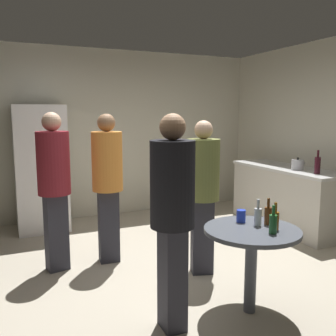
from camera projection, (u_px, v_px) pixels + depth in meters
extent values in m
cube|color=#B2A893|center=(170.00, 280.00, 3.90)|extent=(5.20, 5.20, 0.10)
cube|color=beige|center=(104.00, 134.00, 6.08)|extent=(5.32, 0.06, 2.70)
cube|color=white|center=(41.00, 168.00, 5.33)|extent=(0.70, 0.65, 1.80)
cube|color=#262628|center=(59.00, 164.00, 5.10)|extent=(0.03, 0.03, 0.60)
cube|color=beige|center=(286.00, 198.00, 5.52)|extent=(0.60, 1.85, 0.86)
cube|color=silver|center=(288.00, 168.00, 5.46)|extent=(0.64, 1.89, 0.04)
cylinder|color=#B2B2B7|center=(298.00, 165.00, 5.20)|extent=(0.17, 0.17, 0.14)
sphere|color=black|center=(298.00, 159.00, 5.18)|extent=(0.04, 0.04, 0.04)
cone|color=#B2B2B7|center=(304.00, 163.00, 5.24)|extent=(0.09, 0.04, 0.06)
cylinder|color=#3F141E|center=(317.00, 165.00, 4.86)|extent=(0.08, 0.08, 0.22)
cylinder|color=#3F141E|center=(318.00, 154.00, 4.83)|extent=(0.03, 0.03, 0.09)
cylinder|color=#4C515B|center=(251.00, 272.00, 3.15)|extent=(0.10, 0.10, 0.70)
cylinder|color=#4C515B|center=(252.00, 231.00, 3.09)|extent=(0.80, 0.80, 0.03)
cylinder|color=#8C5919|center=(275.00, 221.00, 3.04)|extent=(0.06, 0.06, 0.15)
cylinder|color=#8C5919|center=(276.00, 207.00, 3.03)|extent=(0.02, 0.02, 0.08)
cylinder|color=#593314|center=(268.00, 216.00, 3.19)|extent=(0.06, 0.06, 0.15)
cylinder|color=#593314|center=(268.00, 203.00, 3.18)|extent=(0.02, 0.02, 0.08)
cylinder|color=#26662D|center=(273.00, 224.00, 2.95)|extent=(0.06, 0.06, 0.15)
cylinder|color=#26662D|center=(274.00, 210.00, 2.94)|extent=(0.02, 0.02, 0.08)
cylinder|color=silver|center=(258.00, 217.00, 3.16)|extent=(0.06, 0.06, 0.15)
cylinder|color=silver|center=(258.00, 204.00, 3.14)|extent=(0.02, 0.02, 0.08)
cylinder|color=blue|center=(241.00, 216.00, 3.26)|extent=(0.08, 0.08, 0.11)
cube|color=#2D2D38|center=(56.00, 232.00, 4.00)|extent=(0.25, 0.21, 0.84)
cylinder|color=maroon|center=(53.00, 163.00, 3.89)|extent=(0.40, 0.40, 0.66)
sphere|color=#D8AD8C|center=(51.00, 122.00, 3.82)|extent=(0.20, 0.20, 0.20)
cube|color=#2D2D38|center=(172.00, 278.00, 2.89)|extent=(0.17, 0.22, 0.83)
cylinder|color=black|center=(172.00, 184.00, 2.78)|extent=(0.35, 0.35, 0.66)
sphere|color=tan|center=(173.00, 127.00, 2.72)|extent=(0.20, 0.20, 0.20)
cube|color=#2D2D38|center=(109.00, 226.00, 4.22)|extent=(0.23, 0.19, 0.83)
cylinder|color=orange|center=(107.00, 161.00, 4.12)|extent=(0.37, 0.37, 0.66)
sphere|color=#8C6647|center=(106.00, 123.00, 4.05)|extent=(0.20, 0.20, 0.20)
cube|color=#2D2D38|center=(202.00, 236.00, 3.92)|extent=(0.26, 0.23, 0.80)
cylinder|color=olive|center=(203.00, 170.00, 3.82)|extent=(0.43, 0.43, 0.63)
sphere|color=#D8AD8C|center=(204.00, 130.00, 3.76)|extent=(0.19, 0.19, 0.19)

